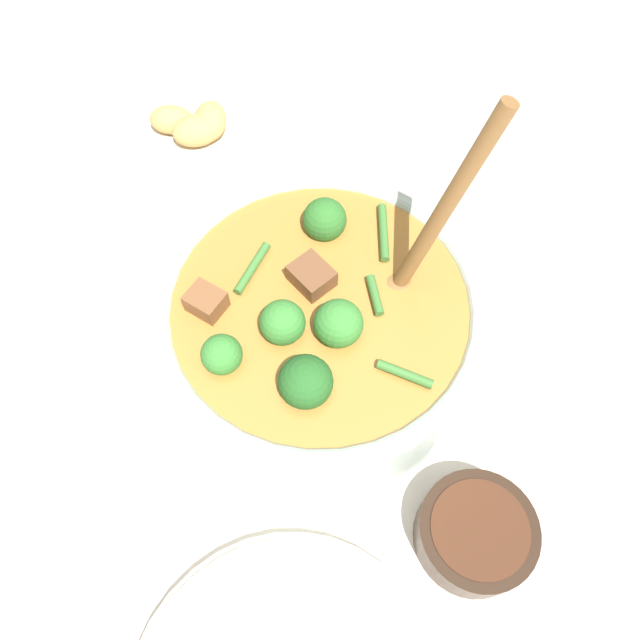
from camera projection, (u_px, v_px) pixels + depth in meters
name	position (u px, v px, depth m)	size (l,w,h in m)	color
ground_plane	(320.00, 351.00, 0.55)	(4.00, 4.00, 0.00)	silver
stew_bowl	(320.00, 323.00, 0.50)	(0.26, 0.26, 0.25)	#B2C6BC
condiment_bowl	(476.00, 533.00, 0.45)	(0.09, 0.09, 0.04)	black
food_plate	(172.00, 123.00, 0.67)	(0.23, 0.23, 0.04)	silver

